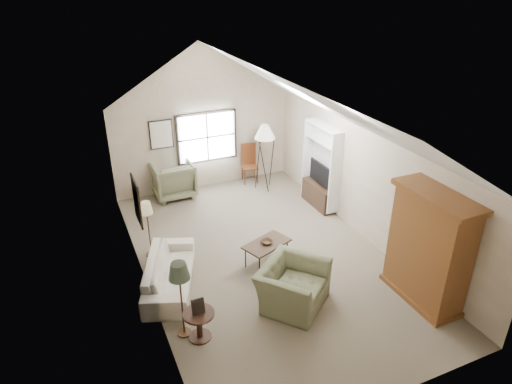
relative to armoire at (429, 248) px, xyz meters
name	(u,v)px	position (x,y,z in m)	size (l,w,h in m)	color
room_shell	(265,114)	(-2.18, 2.40, 2.11)	(5.01, 8.01, 4.00)	#6D614E
window	(207,137)	(-2.08, 6.36, 0.35)	(1.72, 0.08, 1.42)	black
skylight	(302,95)	(-0.88, 3.30, 2.12)	(0.80, 1.20, 0.52)	white
wall_art	(150,166)	(-4.06, 4.34, 0.63)	(1.97, 3.71, 0.88)	black
armoire	(429,248)	(0.00, 0.00, 0.00)	(0.60, 1.50, 2.20)	brown
tv_alcove	(321,165)	(0.16, 4.00, 0.05)	(0.32, 1.30, 2.10)	white
media_console	(319,195)	(0.14, 4.00, -0.80)	(0.34, 1.18, 0.60)	#382316
tv_panel	(320,173)	(0.14, 4.00, -0.18)	(0.05, 0.90, 0.55)	black
sofa	(170,272)	(-4.26, 2.27, -0.79)	(2.12, 0.83, 0.62)	white
armchair_near	(293,285)	(-2.31, 0.83, -0.70)	(1.24, 1.09, 0.81)	#68694A
armchair_far	(173,179)	(-3.19, 6.10, -0.61)	(1.05, 1.08, 0.98)	#676B4B
coffee_table	(267,253)	(-2.21, 2.18, -0.85)	(0.98, 0.54, 0.50)	#382517
bowl	(267,242)	(-2.21, 2.18, -0.57)	(0.24, 0.24, 0.06)	#3C2C18
side_table	(199,325)	(-4.16, 0.67, -0.83)	(0.53, 0.53, 0.53)	#361D16
side_chair	(250,164)	(-0.91, 6.10, -0.54)	(0.44, 0.44, 1.12)	brown
tripod_lamp	(265,157)	(-0.73, 5.49, -0.14)	(0.56, 0.56, 1.92)	silver
dark_lamp	(181,299)	(-4.38, 0.87, -0.36)	(0.35, 0.35, 1.48)	#252D20
tan_lamp	(149,229)	(-4.38, 3.47, -0.44)	(0.27, 0.27, 1.33)	tan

